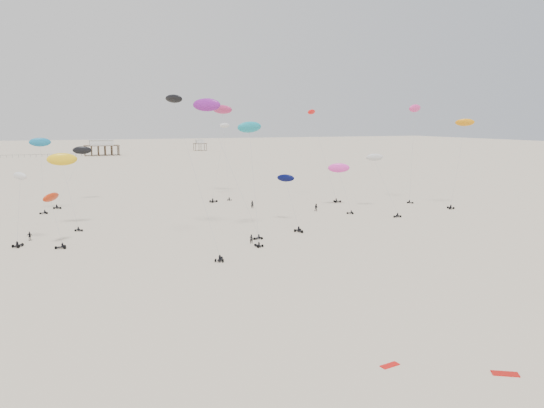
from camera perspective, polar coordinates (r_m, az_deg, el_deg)
name	(u,v)px	position (r m, az deg, el deg)	size (l,w,h in m)	color
ground_plane	(160,179)	(200.32, -11.93, 2.64)	(900.00, 900.00, 0.00)	beige
pavilion_main	(102,149)	(347.56, -17.85, 5.69)	(21.00, 13.00, 9.80)	brown
pavilion_small	(200,146)	(388.20, -7.75, 6.22)	(9.00, 7.00, 8.00)	brown
pier_fence	(9,156)	(348.12, -26.41, 4.62)	(80.20, 0.20, 1.50)	black
rig_0	(291,197)	(108.10, 2.02, 0.79)	(4.65, 14.06, 13.78)	black
rig_1	(19,205)	(100.79, -25.55, -0.09)	(3.54, 6.22, 12.65)	black
rig_4	(414,120)	(144.00, 15.06, 8.76)	(5.59, 5.11, 25.72)	black
rig_5	(190,155)	(87.46, -8.80, 5.26)	(6.43, 17.59, 27.84)	black
rig_6	(63,164)	(112.71, -21.54, 3.98)	(6.16, 6.81, 15.12)	black
rig_7	(323,152)	(142.74, 5.52, 5.58)	(6.37, 11.31, 24.72)	black
rig_8	(250,139)	(99.57, -2.34, 6.95)	(6.70, 15.48, 22.84)	black
rig_9	(41,153)	(133.86, -23.63, 5.01)	(4.77, 4.33, 17.58)	black
rig_10	(379,170)	(129.03, 11.48, 3.64)	(5.27, 14.90, 17.03)	black
rig_11	(219,163)	(144.38, -5.72, 4.36)	(9.02, 11.20, 21.73)	black
rig_12	(53,209)	(97.56, -22.46, -0.50)	(4.08, 6.40, 9.38)	black
rig_13	(212,118)	(100.71, -6.52, 9.21)	(10.24, 13.10, 26.37)	black
rig_14	(77,161)	(147.39, -20.20, 4.39)	(10.51, 13.38, 17.66)	black
rig_15	(223,114)	(153.50, -5.34, 9.63)	(6.48, 16.39, 27.04)	black
rig_16	(462,141)	(137.96, 19.73, 6.43)	(7.71, 4.40, 22.09)	black
rig_17	(340,171)	(133.03, 7.29, 3.51)	(6.88, 14.18, 14.38)	black
spectator_0	(251,243)	(93.23, -2.24, -4.26)	(0.69, 0.48, 1.90)	black
spectator_1	(316,211)	(126.53, 4.78, -0.78)	(1.05, 0.61, 2.14)	black
spectator_2	(30,241)	(104.87, -24.60, -3.59)	(1.13, 0.61, 1.91)	black
spectator_3	(252,208)	(130.41, -2.14, -0.46)	(0.82, 0.57, 2.26)	black
grounded_kite_a	(505,374)	(51.19, 23.79, -16.41)	(2.20, 0.90, 0.08)	#BB110B
grounded_kite_b	(390,366)	(49.71, 12.56, -16.61)	(1.80, 0.70, 0.07)	red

